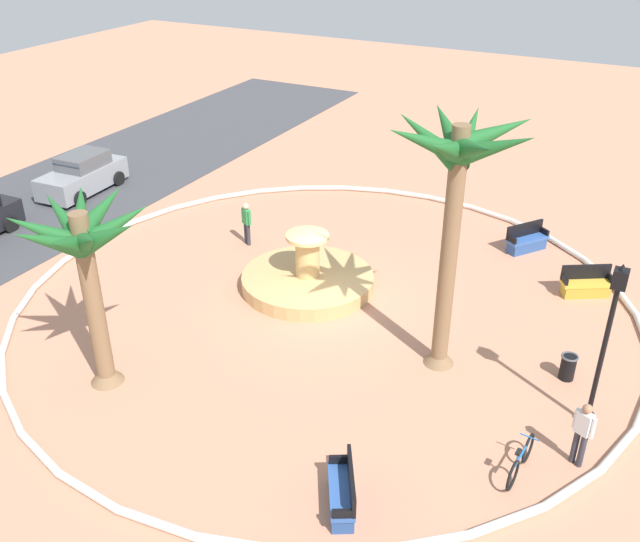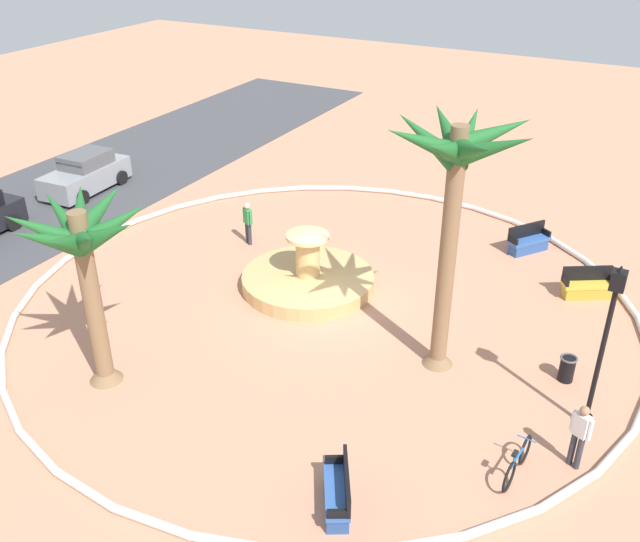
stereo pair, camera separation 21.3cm
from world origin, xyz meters
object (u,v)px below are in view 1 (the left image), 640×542
at_px(bench_west, 342,494).
at_px(lamppost, 607,335).
at_px(bench_east, 526,242).
at_px(bicycle_red_frame, 521,461).
at_px(bench_north, 586,286).
at_px(person_cyclist_photo, 247,222).
at_px(parked_car_second, 82,175).
at_px(palm_tree_near_fountain, 456,178).
at_px(trash_bin, 568,366).
at_px(palm_tree_by_curb, 84,250).
at_px(fountain, 308,279).
at_px(person_cyclist_helmet, 582,431).

distance_m(bench_west, lamppost, 6.97).
bearing_deg(bench_east, bicycle_red_frame, -167.52).
bearing_deg(bench_north, lamppost, -170.20).
height_order(bench_west, bench_north, same).
height_order(person_cyclist_photo, parked_car_second, parked_car_second).
distance_m(palm_tree_near_fountain, bench_east, 9.46).
bearing_deg(palm_tree_near_fountain, parked_car_second, 74.96).
relative_size(lamppost, bicycle_red_frame, 2.57).
relative_size(bench_north, person_cyclist_photo, 1.01).
bearing_deg(trash_bin, palm_tree_by_curb, 118.25).
bearing_deg(parked_car_second, fountain, -102.42).
relative_size(palm_tree_by_curb, bench_east, 3.22).
height_order(fountain, parked_car_second, fountain).
bearing_deg(fountain, bicycle_red_frame, -122.25).
xyz_separation_m(bench_east, trash_bin, (-7.07, -2.74, 0.04)).
xyz_separation_m(palm_tree_by_curb, bicycle_red_frame, (1.71, -10.49, -3.52)).
relative_size(bench_west, person_cyclist_photo, 1.02).
bearing_deg(lamppost, palm_tree_near_fountain, 80.36).
bearing_deg(bench_east, parked_car_second, 100.18).
relative_size(lamppost, person_cyclist_photo, 2.74).
height_order(bench_west, person_cyclist_helmet, person_cyclist_helmet).
height_order(lamppost, bicycle_red_frame, lamppost).
height_order(person_cyclist_helmet, person_cyclist_photo, person_cyclist_helmet).
bearing_deg(palm_tree_by_curb, bench_east, -31.99).
distance_m(bench_north, person_cyclist_helmet, 8.00).
bearing_deg(bench_west, palm_tree_by_curb, 82.59).
bearing_deg(trash_bin, parked_car_second, 79.63).
xyz_separation_m(fountain, bench_east, (5.98, -5.70, 0.06)).
relative_size(fountain, bicycle_red_frame, 2.52).
xyz_separation_m(fountain, parked_car_second, (2.73, 12.41, 0.49)).
bearing_deg(bench_west, lamppost, -38.79).
xyz_separation_m(palm_tree_by_curb, trash_bin, (5.78, -10.76, -3.52)).
xyz_separation_m(lamppost, bicycle_red_frame, (-2.47, 1.06, -2.20)).
height_order(palm_tree_by_curb, bench_west, palm_tree_by_curb).
bearing_deg(lamppost, bench_west, 141.21).
relative_size(bench_north, person_cyclist_helmet, 0.96).
bearing_deg(bench_west, parked_car_second, 58.89).
bearing_deg(fountain, bench_west, -146.97).
bearing_deg(person_cyclist_photo, lamppost, -109.24).
relative_size(bench_west, trash_bin, 2.24).
distance_m(bench_east, person_cyclist_photo, 10.11).
relative_size(bicycle_red_frame, person_cyclist_photo, 1.06).
bearing_deg(person_cyclist_helmet, lamppost, 0.13).
bearing_deg(bench_east, fountain, 136.38).
height_order(trash_bin, bicycle_red_frame, bicycle_red_frame).
xyz_separation_m(palm_tree_by_curb, person_cyclist_helmet, (2.64, -11.55, -2.96)).
bearing_deg(palm_tree_near_fountain, person_cyclist_helmet, -118.89).
distance_m(palm_tree_by_curb, bench_west, 8.28).
bearing_deg(parked_car_second, palm_tree_by_curb, -133.57).
bearing_deg(bench_east, trash_bin, -158.83).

